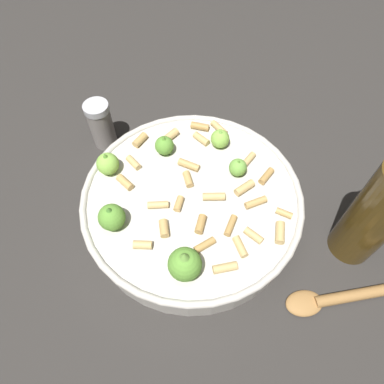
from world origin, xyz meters
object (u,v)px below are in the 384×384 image
at_px(cooking_pan, 191,204).
at_px(olive_oil_bottle, 378,213).
at_px(pepper_shaker, 101,125).
at_px(wooden_spoon, 363,292).

height_order(cooking_pan, olive_oil_bottle, olive_oil_bottle).
relative_size(cooking_pan, olive_oil_bottle, 1.40).
bearing_deg(pepper_shaker, cooking_pan, -109.96).
xyz_separation_m(cooking_pan, pepper_shaker, (0.08, 0.21, 0.01)).
bearing_deg(pepper_shaker, olive_oil_bottle, -92.98).
relative_size(pepper_shaker, olive_oil_bottle, 0.39).
distance_m(cooking_pan, wooden_spoon, 0.27).
height_order(pepper_shaker, olive_oil_bottle, olive_oil_bottle).
height_order(pepper_shaker, wooden_spoon, pepper_shaker).
bearing_deg(cooking_pan, pepper_shaker, 70.04).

